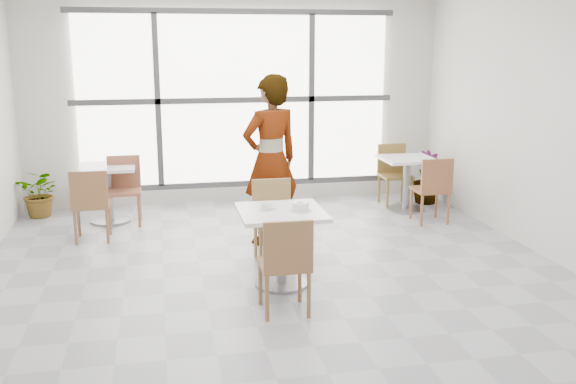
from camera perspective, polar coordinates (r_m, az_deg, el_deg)
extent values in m
plane|color=#9E9EA5|center=(6.30, -0.55, -8.28)|extent=(7.00, 7.00, 0.00)
plane|color=silver|center=(9.36, -4.67, 8.17)|extent=(6.00, 0.00, 6.00)
plane|color=silver|center=(2.64, 13.96, -4.85)|extent=(6.00, 0.00, 6.00)
plane|color=silver|center=(7.12, 23.97, 5.55)|extent=(0.00, 7.00, 7.00)
cube|color=white|center=(9.31, -4.63, 8.14)|extent=(4.40, 0.04, 2.40)
cube|color=#3F3F42|center=(9.28, -4.60, 8.12)|extent=(4.60, 0.05, 0.08)
cube|color=#3F3F42|center=(9.21, -11.48, 7.87)|extent=(0.08, 0.05, 2.40)
cube|color=#3F3F42|center=(9.47, 2.09, 8.26)|extent=(0.08, 0.05, 2.40)
cube|color=#3F3F42|center=(9.46, -4.47, 0.74)|extent=(4.60, 0.05, 0.08)
cube|color=#3F3F42|center=(9.25, -4.75, 15.67)|extent=(4.60, 0.05, 0.08)
cube|color=white|center=(6.09, -0.60, -1.82)|extent=(0.80, 0.80, 0.04)
cylinder|color=gray|center=(6.20, -0.59, -5.17)|extent=(0.10, 0.10, 0.71)
cylinder|color=gray|center=(6.31, -0.59, -8.10)|extent=(0.52, 0.52, 0.03)
cube|color=brown|center=(5.58, -0.36, -6.44)|extent=(0.42, 0.42, 0.04)
cube|color=brown|center=(5.33, 0.03, -4.78)|extent=(0.42, 0.04, 0.42)
cylinder|color=brown|center=(5.86, 1.05, -7.82)|extent=(0.04, 0.04, 0.41)
cylinder|color=brown|center=(5.53, 1.86, -9.12)|extent=(0.04, 0.04, 0.41)
cylinder|color=brown|center=(5.80, -2.47, -8.07)|extent=(0.04, 0.04, 0.41)
cylinder|color=brown|center=(5.47, -1.86, -9.41)|extent=(0.04, 0.04, 0.41)
cube|color=#9E7C49|center=(6.83, -1.19, -2.76)|extent=(0.42, 0.42, 0.04)
cube|color=#9E7C49|center=(6.96, -1.48, -0.52)|extent=(0.42, 0.04, 0.42)
cylinder|color=#9E7C49|center=(6.70, -2.43, -5.11)|extent=(0.04, 0.04, 0.41)
cylinder|color=#9E7C49|center=(7.04, -2.89, -4.21)|extent=(0.04, 0.04, 0.41)
cylinder|color=#9E7C49|center=(6.76, 0.60, -4.92)|extent=(0.04, 0.04, 0.41)
cylinder|color=#9E7C49|center=(7.10, -0.01, -4.04)|extent=(0.04, 0.04, 0.41)
cylinder|color=silver|center=(6.07, 1.09, -1.62)|extent=(0.21, 0.21, 0.01)
cylinder|color=silver|center=(6.06, 1.09, -1.25)|extent=(0.16, 0.16, 0.07)
torus|color=silver|center=(6.05, 1.09, -0.96)|extent=(0.16, 0.16, 0.01)
cylinder|color=tan|center=(6.06, 1.09, -1.27)|extent=(0.14, 0.14, 0.05)
cylinder|color=beige|center=(6.05, 1.06, -0.92)|extent=(0.03, 0.03, 0.02)
cylinder|color=#F6E09F|center=(6.05, 0.86, -0.94)|extent=(0.03, 0.03, 0.02)
cylinder|color=beige|center=(6.03, 1.12, -0.93)|extent=(0.03, 0.03, 0.02)
cylinder|color=#F4E09D|center=(6.05, 1.08, -0.91)|extent=(0.03, 0.03, 0.02)
cylinder|color=beige|center=(6.03, 0.88, -0.97)|extent=(0.03, 0.03, 0.02)
cylinder|color=beige|center=(6.04, 1.16, -0.96)|extent=(0.03, 0.03, 0.02)
cylinder|color=beige|center=(6.05, 1.29, -0.91)|extent=(0.03, 0.03, 0.01)
cylinder|color=beige|center=(6.06, 1.06, -0.95)|extent=(0.03, 0.03, 0.01)
cylinder|color=beige|center=(6.04, 1.24, -0.96)|extent=(0.03, 0.03, 0.01)
cylinder|color=beige|center=(6.05, 0.84, -0.92)|extent=(0.03, 0.03, 0.01)
cylinder|color=beige|center=(6.04, 0.98, -0.93)|extent=(0.03, 0.03, 0.02)
cylinder|color=silver|center=(6.09, -2.04, -1.60)|extent=(0.13, 0.13, 0.01)
cylinder|color=silver|center=(6.08, -2.04, -1.29)|extent=(0.08, 0.08, 0.06)
torus|color=silver|center=(6.09, -1.64, -1.27)|extent=(0.05, 0.01, 0.05)
cylinder|color=black|center=(6.07, -2.04, -1.07)|extent=(0.07, 0.07, 0.00)
cube|color=#B4B4B9|center=(6.07, -1.54, -1.56)|extent=(0.09, 0.05, 0.00)
sphere|color=#B4B4B9|center=(6.09, -1.24, -1.50)|extent=(0.02, 0.02, 0.02)
imported|color=black|center=(7.39, -1.54, 2.83)|extent=(0.84, 0.70, 1.96)
cube|color=white|center=(8.63, -15.72, 2.14)|extent=(0.70, 0.70, 0.04)
cylinder|color=gray|center=(8.70, -15.57, -0.29)|extent=(0.10, 0.10, 0.71)
cylinder|color=gray|center=(8.79, -15.43, -2.44)|extent=(0.52, 0.52, 0.03)
cube|color=white|center=(9.04, 10.55, 2.89)|extent=(0.70, 0.70, 0.04)
cylinder|color=gray|center=(9.11, 10.45, 0.57)|extent=(0.10, 0.10, 0.71)
cylinder|color=gray|center=(9.19, 10.37, -1.50)|extent=(0.52, 0.52, 0.03)
cube|color=brown|center=(7.94, -17.02, -1.09)|extent=(0.42, 0.42, 0.04)
cube|color=brown|center=(7.71, -17.26, 0.23)|extent=(0.42, 0.04, 0.42)
cylinder|color=brown|center=(8.16, -15.54, -2.26)|extent=(0.04, 0.04, 0.41)
cylinder|color=brown|center=(7.81, -15.72, -2.95)|extent=(0.04, 0.04, 0.41)
cylinder|color=brown|center=(8.19, -18.06, -2.36)|extent=(0.04, 0.04, 0.41)
cylinder|color=brown|center=(7.85, -18.34, -3.05)|extent=(0.04, 0.04, 0.41)
cube|color=#90553D|center=(8.52, -14.32, 0.03)|extent=(0.42, 0.42, 0.04)
cube|color=#90553D|center=(8.66, -14.35, 1.79)|extent=(0.42, 0.04, 0.42)
cylinder|color=#90553D|center=(8.41, -15.51, -1.79)|extent=(0.04, 0.04, 0.41)
cylinder|color=#90553D|center=(8.76, -15.36, -1.20)|extent=(0.04, 0.04, 0.41)
cylinder|color=#90553D|center=(8.39, -13.06, -1.69)|extent=(0.04, 0.04, 0.41)
cylinder|color=#90553D|center=(8.74, -13.01, -1.10)|extent=(0.04, 0.04, 0.41)
cube|color=brown|center=(8.56, 12.49, 0.19)|extent=(0.42, 0.42, 0.04)
cube|color=brown|center=(8.35, 13.09, 1.44)|extent=(0.42, 0.04, 0.42)
cylinder|color=brown|center=(8.85, 13.02, -0.93)|extent=(0.04, 0.04, 0.41)
cylinder|color=brown|center=(8.53, 14.01, -1.50)|extent=(0.04, 0.04, 0.41)
cylinder|color=brown|center=(8.71, 10.86, -1.05)|extent=(0.04, 0.04, 0.41)
cylinder|color=brown|center=(8.39, 11.78, -1.63)|extent=(0.04, 0.04, 0.41)
cube|color=olive|center=(9.36, 9.51, 1.41)|extent=(0.42, 0.42, 0.04)
cube|color=olive|center=(9.50, 9.16, 3.00)|extent=(0.42, 0.04, 0.42)
cylinder|color=olive|center=(9.19, 8.81, -0.23)|extent=(0.04, 0.04, 0.41)
cylinder|color=olive|center=(9.51, 8.06, 0.26)|extent=(0.04, 0.04, 0.41)
cylinder|color=olive|center=(9.31, 10.89, -0.13)|extent=(0.04, 0.04, 0.41)
cylinder|color=olive|center=(9.64, 10.08, 0.35)|extent=(0.04, 0.04, 0.41)
imported|color=#638A47|center=(9.26, -21.08, -0.09)|extent=(0.71, 0.66, 0.65)
imported|color=#4A843D|center=(9.60, 12.17, 1.27)|extent=(0.46, 0.46, 0.76)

